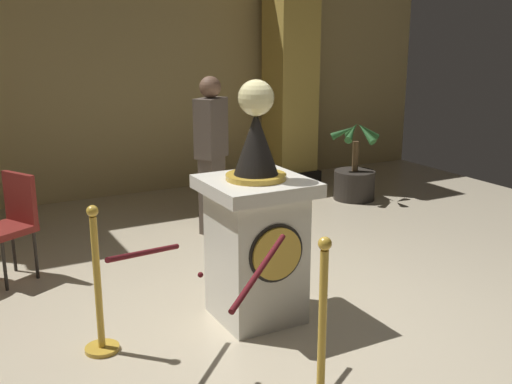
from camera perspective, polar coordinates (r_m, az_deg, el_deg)
The scene contains 10 objects.
ground_plane at distance 4.86m, azimuth 1.36°, elevation -11.66°, with size 10.05×10.05×0.00m, color beige.
back_wall at distance 8.34m, azimuth -13.60°, elevation 12.92°, with size 10.05×0.16×3.90m, color tan.
pedestal_clock at distance 4.60m, azimuth 0.03°, elevation -3.64°, with size 0.75×0.75×1.84m.
stanchion_near at distance 4.37m, azimuth -14.55°, elevation -9.93°, with size 0.24×0.24×1.06m.
stanchion_far at distance 3.70m, azimuth 6.19°, elevation -14.29°, with size 0.24×0.24×1.06m.
velvet_rope at distance 3.80m, azimuth -5.27°, elevation -6.53°, with size 1.15×1.15×0.22m.
column_right at distance 8.82m, azimuth 3.27°, elevation 12.79°, with size 0.72×0.72×3.74m.
potted_palm_right at distance 8.16m, azimuth 9.24°, elevation 1.32°, with size 0.66×0.65×1.06m.
bystander_guest at distance 6.59m, azimuth -4.22°, elevation 3.85°, with size 0.42×0.38×1.72m.
cafe_chair_red at distance 5.81m, azimuth -21.91°, elevation -2.23°, with size 0.54×0.54×0.96m.
Camera 1 is at (-2.16, -3.78, 2.17)m, focal length 42.56 mm.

